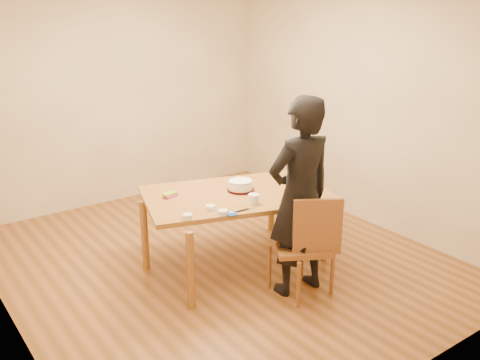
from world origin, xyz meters
TOP-DOWN VIEW (x-y plane):
  - room_shell at (0.00, 0.34)m, footprint 4.00×4.50m
  - dining_table at (0.10, -0.17)m, footprint 1.99×1.52m
  - dining_chair at (0.25, -0.94)m, footprint 0.64×0.64m
  - cake_plate at (0.17, -0.13)m, footprint 0.26×0.26m
  - cake at (0.17, -0.13)m, footprint 0.24×0.24m
  - frosting_dome at (0.17, -0.13)m, footprint 0.23×0.23m
  - frosting_tub at (0.07, -0.48)m, footprint 0.10×0.10m
  - frosting_lid at (-0.25, -0.57)m, footprint 0.10×0.10m
  - frosting_dollop at (-0.25, -0.57)m, footprint 0.04×0.04m
  - ramekin_green at (-0.31, -0.54)m, footprint 0.09×0.09m
  - ramekin_yellow at (-0.33, -0.37)m, footprint 0.08×0.08m
  - ramekin_multi at (-0.61, -0.43)m, footprint 0.09×0.09m
  - candy_box_pink at (-0.47, 0.12)m, footprint 0.15×0.10m
  - candy_box_green at (-0.47, 0.12)m, footprint 0.15×0.10m
  - spatula at (-0.14, -0.56)m, footprint 0.17×0.03m
  - person at (0.25, -0.90)m, footprint 0.68×0.47m

SIDE VIEW (x-z plane):
  - dining_chair at x=0.25m, z-range 0.43..0.47m
  - dining_table at x=0.10m, z-range 0.71..0.75m
  - spatula at x=-0.14m, z-range 0.75..0.76m
  - frosting_lid at x=-0.25m, z-range 0.75..0.76m
  - cake_plate at x=0.17m, z-range 0.75..0.77m
  - candy_box_pink at x=-0.47m, z-range 0.75..0.77m
  - frosting_dollop at x=-0.25m, z-range 0.76..0.78m
  - ramekin_yellow at x=-0.33m, z-range 0.75..0.79m
  - ramekin_multi at x=-0.61m, z-range 0.75..0.79m
  - ramekin_green at x=-0.31m, z-range 0.75..0.79m
  - candy_box_green at x=-0.47m, z-range 0.77..0.79m
  - frosting_tub at x=0.07m, z-range 0.75..0.84m
  - cake at x=0.17m, z-range 0.77..0.85m
  - frosting_dome at x=0.17m, z-range 0.85..0.87m
  - person at x=0.25m, z-range 0.00..1.79m
  - room_shell at x=0.00m, z-range 0.00..2.70m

